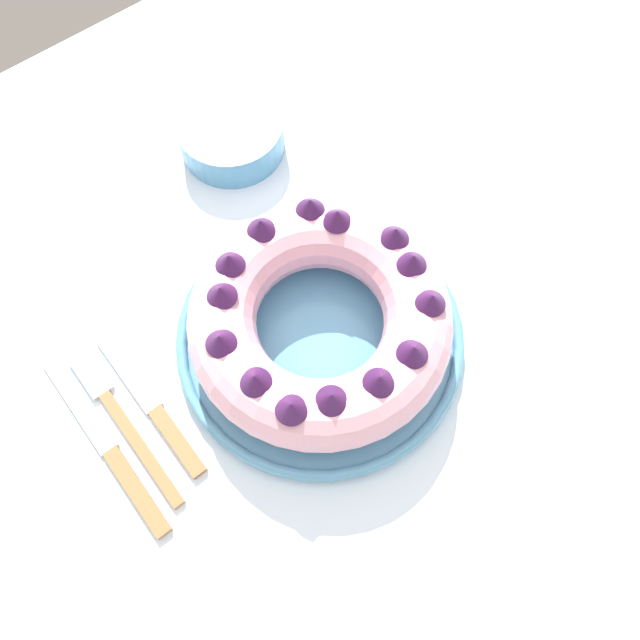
% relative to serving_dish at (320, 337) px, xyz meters
% --- Properties ---
extents(ground_plane, '(8.00, 8.00, 0.00)m').
position_rel_serving_dish_xyz_m(ground_plane, '(-0.02, 0.01, -0.78)').
color(ground_plane, '#4C4742').
extents(dining_table, '(1.55, 1.13, 0.77)m').
position_rel_serving_dish_xyz_m(dining_table, '(-0.02, 0.01, -0.09)').
color(dining_table, silver).
rests_on(dining_table, ground_plane).
extents(serving_dish, '(0.31, 0.31, 0.02)m').
position_rel_serving_dish_xyz_m(serving_dish, '(0.00, 0.00, 0.00)').
color(serving_dish, '#518EB2').
rests_on(serving_dish, dining_table).
extents(bundt_cake, '(0.27, 0.27, 0.09)m').
position_rel_serving_dish_xyz_m(bundt_cake, '(0.00, 0.00, 0.05)').
color(bundt_cake, '#E09EAD').
rests_on(bundt_cake, serving_dish).
extents(fork, '(0.02, 0.20, 0.01)m').
position_rel_serving_dish_xyz_m(fork, '(-0.22, 0.06, -0.01)').
color(fork, '#936038').
rests_on(fork, dining_table).
extents(serving_knife, '(0.02, 0.23, 0.01)m').
position_rel_serving_dish_xyz_m(serving_knife, '(-0.24, 0.03, -0.01)').
color(serving_knife, '#936038').
rests_on(serving_knife, dining_table).
extents(cake_knife, '(0.02, 0.19, 0.01)m').
position_rel_serving_dish_xyz_m(cake_knife, '(-0.19, 0.04, -0.01)').
color(cake_knife, '#936038').
rests_on(cake_knife, dining_table).
extents(side_bowl, '(0.13, 0.13, 0.04)m').
position_rel_serving_dish_xyz_m(side_bowl, '(0.08, 0.28, 0.01)').
color(side_bowl, '#518EB2').
rests_on(side_bowl, dining_table).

